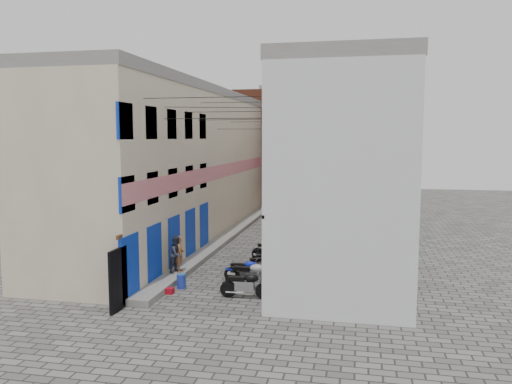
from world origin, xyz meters
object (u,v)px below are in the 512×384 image
Objects in this scene: motorcycle_c at (246,269)px; water_jug_far at (181,281)px; motorcycle_a at (246,283)px; motorcycle_f at (272,253)px; motorcycle_g at (271,248)px; person_b at (177,254)px; person_a at (179,254)px; motorcycle_b at (252,274)px; water_jug_near at (182,281)px; motorcycle_d at (265,263)px; motorcycle_e at (270,260)px; red_crate at (169,291)px.

motorcycle_c reaches higher than water_jug_far.
motorcycle_a reaches higher than motorcycle_f.
motorcycle_g is 1.23× the size of person_b.
person_a is (-3.52, -2.93, 0.47)m from motorcycle_f.
motorcycle_b is 3.83× the size of water_jug_near.
motorcycle_b is 1.17× the size of motorcycle_c.
motorcycle_a is at bearing 11.60° from motorcycle_c.
water_jug_near is at bearing 85.00° from water_jug_far.
motorcycle_c is 3.37× the size of water_jug_far.
motorcycle_b is at bearing -21.01° from motorcycle_g.
person_a reaches higher than motorcycle_c.
water_jug_far is (-0.00, -0.04, -0.01)m from water_jug_near.
person_a is 2.76× the size of water_jug_near.
motorcycle_d is 3.01m from motorcycle_g.
water_jug_far is at bearing -136.02° from person_b.
motorcycle_a is 1.01× the size of motorcycle_f.
motorcycle_b is 1.36× the size of person_b.
person_b is at bearing 118.50° from person_a.
motorcycle_g is at bearing 63.37° from water_jug_near.
motorcycle_d reaches higher than water_jug_near.
motorcycle_c is at bearing -36.97° from motorcycle_e.
motorcycle_b reaches higher than motorcycle_g.
motorcycle_g is at bearing 159.77° from motorcycle_d.
motorcycle_g is at bearing -64.11° from person_a.
motorcycle_e is 0.96× the size of motorcycle_g.
person_a is 2.84× the size of water_jug_far.
motorcycle_g reaches higher than motorcycle_e.
water_jug_near is (-2.82, 0.71, -0.29)m from motorcycle_a.
motorcycle_a reaches higher than water_jug_near.
person_a is (-3.67, -1.73, 0.49)m from motorcycle_e.
water_jug_far is (0.62, -1.50, -0.76)m from person_a.
motorcycle_d is (0.64, 0.99, 0.04)m from motorcycle_c.
red_crate is at bearing -50.64° from motorcycle_c.
motorcycle_d is at bearing 44.99° from red_crate.
water_jug_near is at bearing 179.26° from person_a.
motorcycle_e is 1.21m from motorcycle_f.
person_a is (-3.59, -0.93, 0.46)m from motorcycle_d.
motorcycle_c is at bearing 30.82° from water_jug_near.
motorcycle_d is at bearing 145.94° from motorcycle_c.
motorcycle_a is 1.01× the size of motorcycle_g.
motorcycle_a is 3.10m from motorcycle_d.
person_a reaches higher than motorcycle_b.
water_jug_far is at bearing 73.94° from red_crate.
motorcycle_a is at bearing -21.03° from motorcycle_g.
person_a is at bearing -104.73° from motorcycle_b.
motorcycle_e is 5.18m from red_crate.
water_jug_far is (-2.33, -1.43, -0.26)m from motorcycle_c.
person_b is at bearing 102.20° from red_crate.
person_b reaches higher than water_jug_near.
motorcycle_a is at bearing 1.77° from red_crate.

